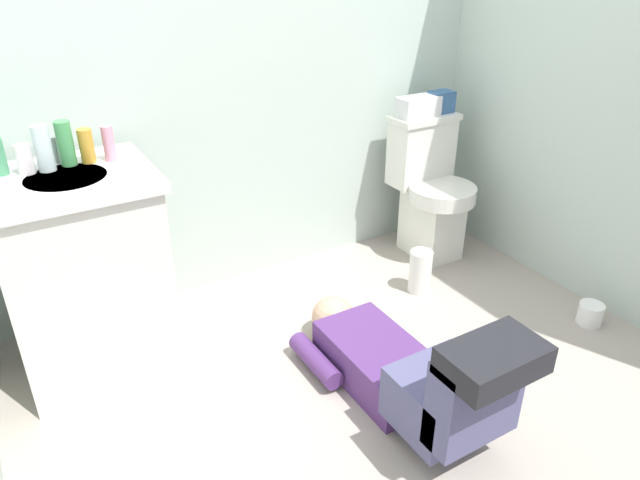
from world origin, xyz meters
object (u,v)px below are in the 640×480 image
Objects in this scene: bottle_green at (65,143)px; bottle_amber at (87,146)px; faucet at (55,150)px; bottle_clear at (43,148)px; bottle_pink at (109,143)px; paper_towel_roll at (420,271)px; toilet at (430,189)px; vanity_cabinet at (86,273)px; person_plumber at (407,370)px; toilet_paper_roll at (590,314)px; tissue_box at (418,106)px; bottle_white at (25,159)px; toiletry_bag at (441,102)px.

bottle_green is 0.07m from bottle_amber.
bottle_clear is at bearing -124.73° from faucet.
bottle_pink is 0.61× the size of paper_towel_roll.
paper_towel_roll is (-0.30, -0.32, -0.26)m from toilet.
vanity_cabinet reaches higher than person_plumber.
faucet is 0.91× the size of toilet_paper_roll.
bottle_pink reaches higher than vanity_cabinet.
vanity_cabinet is at bearing -138.33° from bottle_amber.
bottle_amber reaches higher than paper_towel_roll.
toilet_paper_roll is at bearing -26.63° from bottle_green.
bottle_white is at bearing -177.75° from tissue_box.
tissue_box is 2.07× the size of bottle_white.
tissue_box is 1.29m from toilet_paper_roll.
bottle_pink is 2.18m from toilet_paper_roll.
faucet is at bearing 55.27° from bottle_clear.
toiletry_bag is (0.15, 0.00, 0.01)m from tissue_box.
toiletry_bag is 1.27m from toilet_paper_roll.
vanity_cabinet is 6.14× the size of bottle_pink.
bottle_amber is 1.15× the size of toilet_paper_roll.
toiletry_bag is 1.84m from bottle_green.
bottle_white is at bearing 167.94° from paper_towel_roll.
bottle_green reaches higher than toilet_paper_roll.
bottle_white is 1.79m from paper_towel_roll.
person_plumber is 1.52m from bottle_clear.
bottle_pink is at bearing -3.08° from bottle_white.
faucet is at bearing 132.03° from person_plumber.
tissue_box is 1.74× the size of bottle_amber.
faucet is at bearing 152.86° from toilet_paper_roll.
paper_towel_roll is at bearing -12.06° from bottle_white.
paper_towel_roll is 0.79m from toilet_paper_roll.
faucet is at bearing -179.46° from tissue_box.
vanity_cabinet is (-1.77, -0.07, 0.05)m from toilet.
faucet is 0.06m from bottle_green.
bottle_white reaches higher than toilet_paper_roll.
bottle_clear is at bearing -177.70° from toiletry_bag.
tissue_box is at bearing 5.18° from vanity_cabinet.
toilet is at bearing -0.42° from bottle_clear.
person_plumber is 1.38m from bottle_pink.
faucet is 0.12m from bottle_white.
toilet is at bearing -63.57° from tissue_box.
toilet reaches higher than toilet_paper_roll.
vanity_cabinet is at bearing -109.57° from bottle_green.
person_plumber is 7.97× the size of bottle_pink.
toiletry_bag reaches higher than vanity_cabinet.
toilet is at bearing 46.80° from paper_towel_roll.
vanity_cabinet is at bearing 136.35° from person_plumber.
toilet is 1.95m from bottle_white.
toiletry_bag is 0.98× the size of bottle_amber.
toiletry_bag reaches higher than tissue_box.
toiletry_bag is (1.88, 0.16, 0.39)m from vanity_cabinet.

